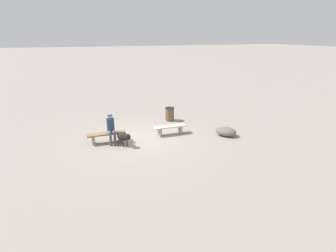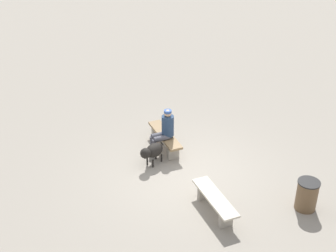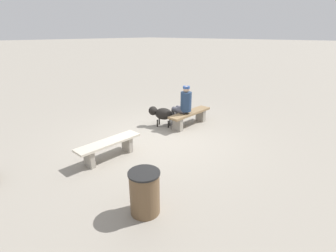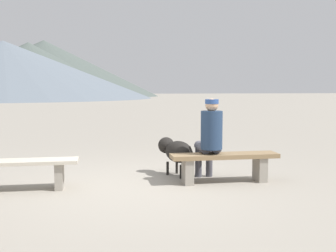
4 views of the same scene
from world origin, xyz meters
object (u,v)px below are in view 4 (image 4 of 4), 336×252
object	(u,v)px
seated_person	(210,135)
dog	(176,151)
bench_left	(21,169)
bench_right	(224,162)

from	to	relation	value
seated_person	dog	xyz separation A→B (m)	(-0.42, 0.55, -0.32)
seated_person	dog	world-z (taller)	seated_person
seated_person	bench_left	bearing A→B (deg)	-178.73
seated_person	dog	bearing A→B (deg)	129.00
bench_right	dog	xyz separation A→B (m)	(-0.63, 0.64, 0.10)
bench_left	seated_person	world-z (taller)	seated_person
bench_left	seated_person	size ratio (longest dim) A/B	1.23
bench_right	dog	world-z (taller)	dog
seated_person	dog	distance (m)	0.76
dog	bench_right	bearing A→B (deg)	-162.04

